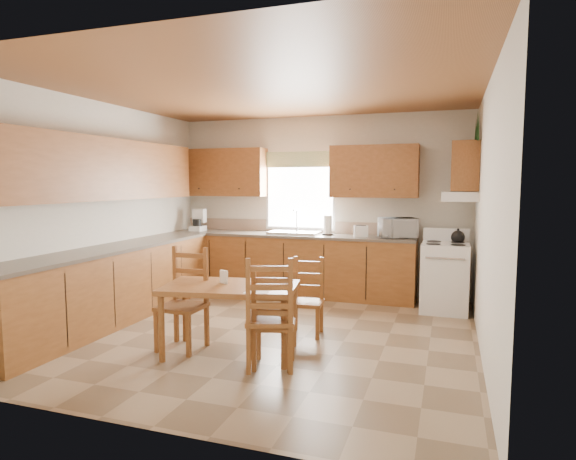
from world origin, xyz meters
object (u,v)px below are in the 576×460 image
(stove, at_px, (445,278))
(chair_far_left, at_px, (306,297))
(chair_near_left, at_px, (274,318))
(chair_near_right, at_px, (270,312))
(chair_far_right, at_px, (182,300))
(microwave, at_px, (398,228))
(dining_table, at_px, (231,319))

(stove, bearing_deg, chair_far_left, -132.91)
(chair_near_left, distance_m, chair_far_left, 0.97)
(chair_near_left, relative_size, chair_near_right, 0.88)
(chair_far_right, bearing_deg, microwave, 57.26)
(chair_far_left, relative_size, chair_far_right, 0.83)
(stove, distance_m, microwave, 0.95)
(chair_far_right, bearing_deg, dining_table, 5.82)
(chair_far_left, distance_m, chair_far_right, 1.37)
(stove, bearing_deg, dining_table, -129.95)
(chair_near_right, relative_size, chair_far_right, 1.01)
(dining_table, bearing_deg, microwave, 53.49)
(stove, xyz_separation_m, chair_near_left, (-1.47, -2.51, 0.01))
(chair_far_right, bearing_deg, stove, 45.24)
(dining_table, bearing_deg, chair_near_left, -27.36)
(microwave, height_order, chair_near_left, microwave)
(microwave, bearing_deg, chair_near_right, -127.56)
(chair_near_left, bearing_deg, chair_far_left, -105.80)
(stove, distance_m, chair_near_right, 2.95)
(stove, xyz_separation_m, dining_table, (-1.99, -2.34, -0.10))
(dining_table, xyz_separation_m, chair_near_left, (0.51, -0.16, 0.11))
(chair_far_left, bearing_deg, chair_near_left, -97.60)
(chair_near_right, bearing_deg, chair_far_right, -28.08)
(chair_near_right, distance_m, chair_far_left, 1.01)
(microwave, bearing_deg, chair_far_right, -145.68)
(dining_table, height_order, chair_near_right, chair_near_right)
(stove, height_order, chair_near_left, chair_near_left)
(chair_near_left, bearing_deg, microwave, -120.28)
(stove, distance_m, chair_far_left, 2.11)
(chair_near_right, distance_m, chair_far_right, 1.03)
(dining_table, relative_size, chair_far_left, 1.52)
(chair_near_right, bearing_deg, dining_table, -40.84)
(microwave, distance_m, chair_near_right, 3.03)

